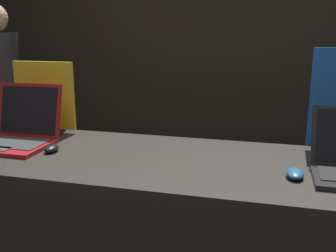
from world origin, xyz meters
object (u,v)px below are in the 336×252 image
(laptop_front, at_px, (18,131))
(mouse_back, at_px, (295,174))
(mouse_front, at_px, (52,149))
(promo_stand_front, at_px, (45,99))
(person_bystander, at_px, (3,117))

(laptop_front, distance_m, mouse_back, 1.32)
(laptop_front, relative_size, mouse_front, 3.95)
(laptop_front, bearing_deg, mouse_back, -5.56)
(promo_stand_front, xyz_separation_m, person_bystander, (-0.65, 0.47, -0.24))
(mouse_front, xyz_separation_m, promo_stand_front, (-0.23, 0.33, 0.17))
(promo_stand_front, xyz_separation_m, mouse_back, (1.32, -0.38, -0.17))
(person_bystander, bearing_deg, promo_stand_front, -35.75)
(laptop_front, height_order, mouse_back, laptop_front)
(mouse_back, distance_m, person_bystander, 2.14)
(mouse_front, relative_size, person_bystander, 0.05)
(laptop_front, xyz_separation_m, promo_stand_front, (0.00, 0.26, 0.12))
(promo_stand_front, bearing_deg, laptop_front, -90.00)
(mouse_front, bearing_deg, laptop_front, 161.76)
(person_bystander, bearing_deg, laptop_front, -48.05)
(laptop_front, distance_m, mouse_front, 0.24)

